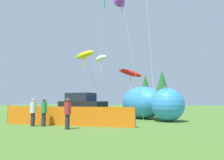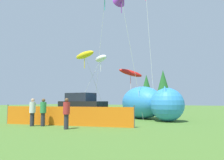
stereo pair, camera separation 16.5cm
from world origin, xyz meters
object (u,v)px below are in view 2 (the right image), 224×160
Objects in this scene: kite_white_ghost at (101,59)px; kite_teal_diamond at (105,1)px; spectator_in_green_shirt at (66,112)px; spectator_in_white_shirt at (32,111)px; spectator_in_grey_shirt at (43,111)px; folding_chair at (122,114)px; kite_red_lizard at (131,73)px; inflatable_cat at (148,104)px; kite_yellow_hero at (85,55)px; parked_car at (82,106)px.

kite_white_ghost is 5.90m from kite_teal_diamond.
spectator_in_green_shirt is 2.79m from spectator_in_white_shirt.
kite_teal_diamond reaches higher than kite_white_ghost.
spectator_in_grey_shirt is 0.66m from spectator_in_white_shirt.
kite_red_lizard reaches higher than folding_chair.
kite_white_ghost reaches higher than inflatable_cat.
inflatable_cat is at bearing -174.20° from folding_chair.
spectator_in_white_shirt is (-2.79, 0.12, -0.01)m from spectator_in_green_shirt.
spectator_in_white_shirt is (-4.62, -8.03, -0.36)m from inflatable_cat.
spectator_in_white_shirt is (-0.58, -0.31, 0.00)m from spectator_in_grey_shirt.
kite_yellow_hero is at bearing 105.67° from spectator_in_grey_shirt.
kite_white_ghost is (-0.94, 8.24, 4.75)m from spectator_in_grey_shirt.
kite_red_lizard is (-3.68, 4.81, 3.36)m from inflatable_cat.
kite_teal_diamond reaches higher than inflatable_cat.
kite_red_lizard is (0.97, 4.15, -6.91)m from kite_teal_diamond.
kite_white_ghost is at bearing -112.30° from folding_chair.
kite_teal_diamond reaches higher than spectator_in_grey_shirt.
spectator_in_green_shirt is at bearing -57.31° from parked_car.
kite_red_lizard is at bearing -140.57° from folding_chair.
parked_car is 7.65m from kite_red_lizard.
kite_yellow_hero is 0.52× the size of kite_teal_diamond.
kite_teal_diamond is (-3.85, 3.90, 10.99)m from folding_chair.
inflatable_cat is 3.91× the size of spectator_in_grey_shirt.
kite_teal_diamond reaches higher than kite_red_lizard.
spectator_in_white_shirt reaches higher than folding_chair.
kite_teal_diamond is (1.33, 1.45, 5.68)m from kite_yellow_hero.
spectator_in_grey_shirt is 9.56m from kite_white_ghost.
kite_yellow_hero is at bearing 119.41° from spectator_in_green_shirt.
kite_red_lizard is (1.30, 4.28, -1.03)m from kite_white_ghost.
parked_car is 0.67× the size of inflatable_cat.
parked_car is 6.39m from spectator_in_white_shirt.
spectator_in_white_shirt reaches higher than spectator_in_grey_shirt.
inflatable_cat is at bearing -8.01° from kite_teal_diamond.
parked_car reaches higher than spectator_in_white_shirt.
parked_car is 2.60× the size of spectator_in_grey_shirt.
folding_chair is 7.82m from kite_yellow_hero.
spectator_in_green_shirt is 10.37m from kite_white_ghost.
spectator_in_white_shirt is at bearing -94.19° from kite_red_lizard.
kite_yellow_hero is (-4.15, 7.35, 4.95)m from spectator_in_green_shirt.
kite_red_lizard is at bearing 159.19° from inflatable_cat.
spectator_in_green_shirt is 0.32× the size of kite_red_lizard.
inflatable_cat is 6.66m from kite_white_ghost.
kite_yellow_hero is (-0.44, 0.91, 4.79)m from parked_car.
spectator_in_grey_shirt is at bearing -73.19° from parked_car.
spectator_in_grey_shirt is 2.25m from spectator_in_green_shirt.
spectator_in_grey_shirt is 0.26× the size of kite_yellow_hero.
folding_chair is at bearing -45.38° from kite_teal_diamond.
folding_chair is 0.15× the size of kite_yellow_hero.
kite_teal_diamond is (0.89, 2.36, 10.47)m from parked_car.
inflatable_cat is 1.03× the size of kite_yellow_hero.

